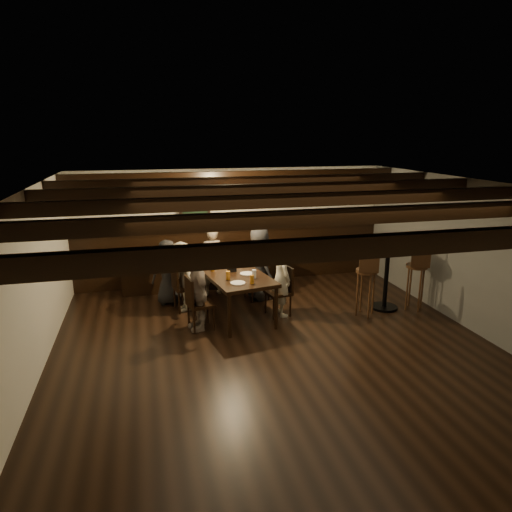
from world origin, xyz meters
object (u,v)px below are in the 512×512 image
object	(u,v)px
person_left_near	(182,277)
high_top_table	(387,268)
person_right_far	(281,277)
bar_stool_right	(415,286)
person_bench_centre	(212,261)
person_bench_right	(257,260)
person_bench_left	(168,272)
person_left_far	(197,291)
chair_left_far	(200,313)
chair_right_far	(279,300)
person_right_near	(259,263)
chair_left_near	(185,295)
chair_right_near	(258,284)
dining_table	(231,274)
bar_stool_left	(366,291)

from	to	relation	value
person_left_near	high_top_table	world-z (taller)	person_left_near
person_right_far	bar_stool_right	xyz separation A→B (m)	(2.42, -0.33, -0.25)
person_bench_centre	person_bench_right	bearing A→B (deg)	170.54
person_bench_centre	bar_stool_right	world-z (taller)	person_bench_centre
person_bench_left	person_left_far	size ratio (longest dim) A/B	0.94
person_bench_left	chair_left_far	bearing A→B (deg)	97.65
chair_right_far	person_bench_left	xyz separation A→B (m)	(-1.83, 1.04, 0.34)
person_bench_right	person_right_near	world-z (taller)	person_right_near
person_right_near	chair_left_near	bearing A→B (deg)	90.00
high_top_table	person_right_far	bearing A→B (deg)	174.72
high_top_table	chair_right_near	bearing A→B (deg)	153.37
person_bench_left	chair_right_far	bearing A→B (deg)	140.17
person_left_far	person_right_far	bearing A→B (deg)	90.00
chair_right_far	dining_table	bearing A→B (deg)	57.94
chair_right_far	person_left_near	world-z (taller)	person_left_near
person_right_near	high_top_table	bearing A→B (deg)	-127.26
chair_left_near	chair_right_far	world-z (taller)	chair_left_near
chair_left_far	chair_right_near	world-z (taller)	chair_right_near
dining_table	person_left_near	size ratio (longest dim) A/B	1.75
chair_left_near	person_right_far	world-z (taller)	person_right_far
chair_left_near	person_right_near	size ratio (longest dim) A/B	0.63
dining_table	high_top_table	bearing A→B (deg)	-20.29
dining_table	chair_left_far	distance (m)	0.96
high_top_table	person_bench_right	bearing A→B (deg)	142.70
chair_left_far	person_left_near	distance (m)	0.97
person_left_near	bar_stool_left	bearing A→B (deg)	61.61
person_bench_left	person_bench_right	distance (m)	1.80
person_bench_right	person_right_near	bearing A→B (deg)	71.57
chair_left_near	high_top_table	distance (m)	3.65
person_bench_right	person_bench_centre	bearing A→B (deg)	-9.46
person_bench_left	bar_stool_left	world-z (taller)	person_bench_left
chair_right_near	person_bench_right	xyz separation A→B (m)	(0.10, 0.47, 0.34)
person_right_near	chair_left_far	bearing A→B (deg)	121.50
dining_table	chair_right_near	world-z (taller)	chair_right_near
chair_left_far	dining_table	bearing A→B (deg)	122.06
chair_left_far	person_bench_right	size ratio (longest dim) A/B	0.70
person_right_near	high_top_table	distance (m)	2.34
bar_stool_left	bar_stool_right	size ratio (longest dim) A/B	1.00
chair_left_near	person_bench_right	world-z (taller)	person_bench_right
chair_left_near	person_left_near	distance (m)	0.35
person_left_far	chair_left_near	bearing A→B (deg)	178.03
chair_left_near	person_right_far	bearing A→B (deg)	58.51
chair_right_near	person_right_near	world-z (taller)	person_right_near
person_bench_right	high_top_table	xyz separation A→B (m)	(2.01, -1.53, 0.13)
chair_right_far	high_top_table	bearing A→B (deg)	-105.22
chair_right_far	high_top_table	distance (m)	2.02
person_left_near	dining_table	bearing A→B (deg)	59.04
person_bench_left	person_bench_centre	xyz separation A→B (m)	(0.86, 0.31, 0.08)
person_left_far	person_right_far	size ratio (longest dim) A/B	0.94
person_bench_centre	person_right_far	bearing A→B (deg)	116.57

